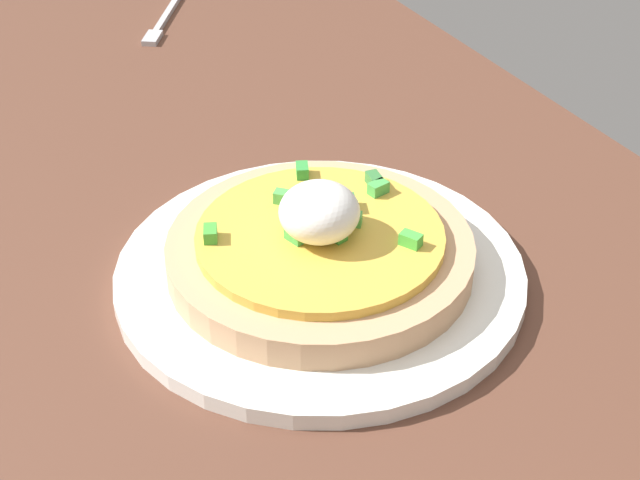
{
  "coord_description": "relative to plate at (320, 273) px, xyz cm",
  "views": [
    {
      "loc": [
        -45.61,
        6.94,
        39.81
      ],
      "look_at": [
        -3.97,
        -14.73,
        6.06
      ],
      "focal_mm": 52.83,
      "sensor_mm": 36.0,
      "label": 1
    }
  ],
  "objects": [
    {
      "name": "pizza",
      "position": [
        -0.01,
        0.0,
        2.05
      ],
      "size": [
        19.1,
        19.1,
        6.09
      ],
      "color": "tan",
      "rests_on": "plate"
    },
    {
      "name": "fork",
      "position": [
        43.11,
        -4.88,
        -0.3
      ],
      "size": [
        10.68,
        7.63,
        0.5
      ],
      "rotation": [
        0.0,
        0.0,
        2.55
      ],
      "color": "#B7B7BC",
      "rests_on": "dining_table"
    },
    {
      "name": "plate",
      "position": [
        0.0,
        0.0,
        0.0
      ],
      "size": [
        25.73,
        25.73,
        1.1
      ],
      "primitive_type": "cylinder",
      "color": "white",
      "rests_on": "dining_table"
    },
    {
      "name": "dining_table",
      "position": [
        3.97,
        14.73,
        -2.03
      ],
      "size": [
        109.69,
        87.07,
        2.96
      ],
      "primitive_type": "cube",
      "color": "brown",
      "rests_on": "ground"
    }
  ]
}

